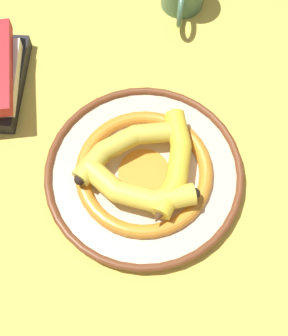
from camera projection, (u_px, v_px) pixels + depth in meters
ground_plane at (139, 201)px, 0.79m from camera, size 2.80×2.80×0.00m
decorative_bowl at (144, 173)px, 0.80m from camera, size 0.34×0.34×0.03m
banana_a at (135, 191)px, 0.74m from camera, size 0.15×0.16×0.04m
banana_b at (175, 165)px, 0.76m from camera, size 0.15×0.17×0.04m
banana_c at (124, 146)px, 0.78m from camera, size 0.20×0.06×0.03m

